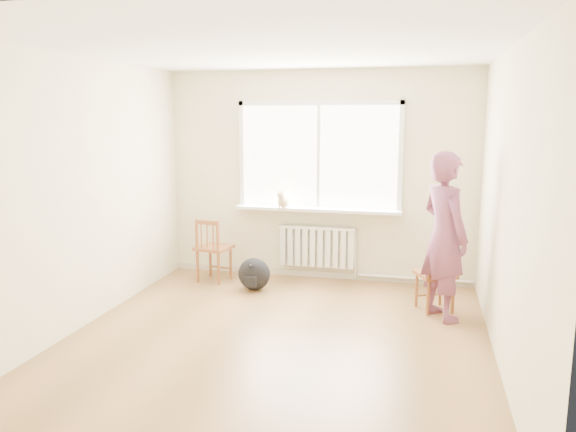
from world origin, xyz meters
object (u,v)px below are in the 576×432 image
Objects in this scene: chair_right at (437,277)px; person at (444,236)px; chair_left at (212,250)px; backpack at (254,274)px; cat at (283,200)px.

person is (0.05, -0.18, 0.49)m from chair_right.
chair_left is 0.47× the size of person.
backpack is (-2.21, 0.46, -0.68)m from person.
chair_left is 1.07× the size of chair_right.
chair_right is 0.53m from person.
cat is (-1.98, 1.01, 0.17)m from person.
cat reaches higher than chair_left.
chair_right is 2.08× the size of cat.
person reaches higher than chair_left.
chair_right is 2.19m from backpack.
chair_right is at bearing -16.54° from cat.
chair_left is at bearing -152.45° from cat.
person is 4.76× the size of cat.
chair_left reaches higher than backpack.
chair_right is (2.79, -0.50, -0.03)m from chair_left.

